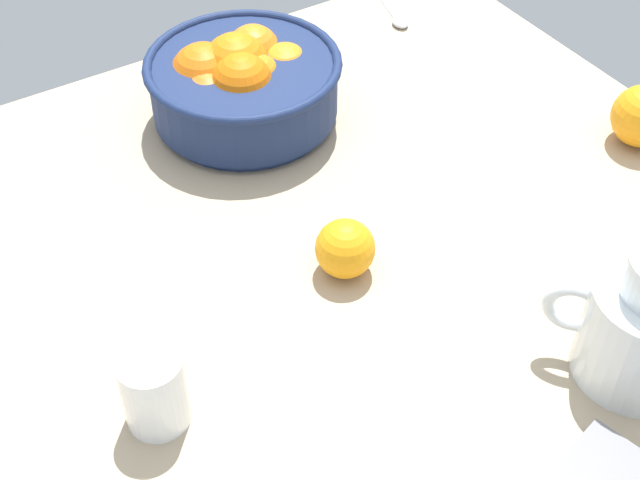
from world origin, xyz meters
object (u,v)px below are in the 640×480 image
fruit_bowl (242,83)px  loose_orange_2 (345,249)px  juice_glass (155,394)px  spoon (392,10)px

fruit_bowl → loose_orange_2: size_ratio=3.83×
fruit_bowl → juice_glass: size_ratio=2.96×
fruit_bowl → juice_glass: fruit_bowl is taller
fruit_bowl → juice_glass: (-28.62, -36.36, -1.78)cm
loose_orange_2 → juice_glass: bearing=-164.8°
juice_glass → spoon: size_ratio=0.53×
fruit_bowl → spoon: (31.06, 11.19, -4.91)cm
loose_orange_2 → spoon: loose_orange_2 is taller
fruit_bowl → loose_orange_2: fruit_bowl is taller
juice_glass → loose_orange_2: size_ratio=1.29×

